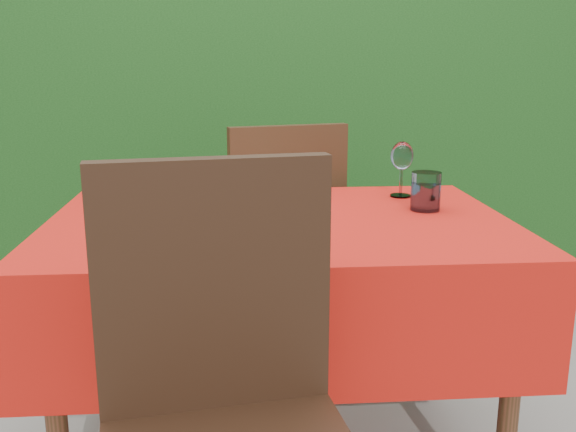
{
  "coord_description": "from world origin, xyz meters",
  "views": [
    {
      "loc": [
        -0.11,
        -1.7,
        1.18
      ],
      "look_at": [
        0.02,
        -0.05,
        0.77
      ],
      "focal_mm": 40.0,
      "sensor_mm": 36.0,
      "label": 1
    }
  ],
  "objects": [
    {
      "name": "dining_table",
      "position": [
        0.0,
        0.0,
        0.6
      ],
      "size": [
        1.26,
        0.86,
        0.75
      ],
      "color": "#4C2918",
      "rests_on": "ground"
    },
    {
      "name": "pasta_plate",
      "position": [
        0.04,
        0.22,
        0.77
      ],
      "size": [
        0.26,
        0.26,
        0.07
      ],
      "rotation": [
        0.0,
        0.0,
        -0.05
      ],
      "color": "white",
      "rests_on": "dining_table"
    },
    {
      "name": "hedge",
      "position": [
        0.0,
        1.55,
        0.92
      ],
      "size": [
        3.2,
        0.55,
        1.78
      ],
      "color": "black",
      "rests_on": "ground"
    },
    {
      "name": "chair_near",
      "position": [
        -0.14,
        -0.65,
        0.57
      ],
      "size": [
        0.52,
        0.52,
        1.0
      ],
      "rotation": [
        0.0,
        0.0,
        0.16
      ],
      "color": "black",
      "rests_on": "ground"
    },
    {
      "name": "pizza_plate",
      "position": [
        -0.07,
        -0.08,
        0.77
      ],
      "size": [
        0.3,
        0.3,
        0.06
      ],
      "rotation": [
        0.0,
        0.0,
        -0.11
      ],
      "color": "white",
      "rests_on": "dining_table"
    },
    {
      "name": "chair_far",
      "position": [
        0.04,
        0.61,
        0.55
      ],
      "size": [
        0.52,
        0.52,
        0.95
      ],
      "rotation": [
        0.0,
        0.0,
        3.4
      ],
      "color": "black",
      "rests_on": "ground"
    },
    {
      "name": "water_glass",
      "position": [
        0.43,
        0.07,
        0.8
      ],
      "size": [
        0.08,
        0.08,
        0.11
      ],
      "color": "silver",
      "rests_on": "dining_table"
    },
    {
      "name": "fork",
      "position": [
        -0.26,
        0.01,
        0.75
      ],
      "size": [
        0.1,
        0.17,
        0.0
      ],
      "primitive_type": "cube",
      "rotation": [
        0.0,
        0.0,
        0.44
      ],
      "color": "silver",
      "rests_on": "dining_table"
    },
    {
      "name": "steel_ramekin",
      "position": [
        -0.46,
        0.31,
        0.76
      ],
      "size": [
        0.08,
        0.08,
        0.03
      ],
      "primitive_type": "cylinder",
      "color": "silver",
      "rests_on": "dining_table"
    },
    {
      "name": "wine_glass",
      "position": [
        0.4,
        0.26,
        0.87
      ],
      "size": [
        0.07,
        0.07,
        0.18
      ],
      "color": "silver",
      "rests_on": "dining_table"
    }
  ]
}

